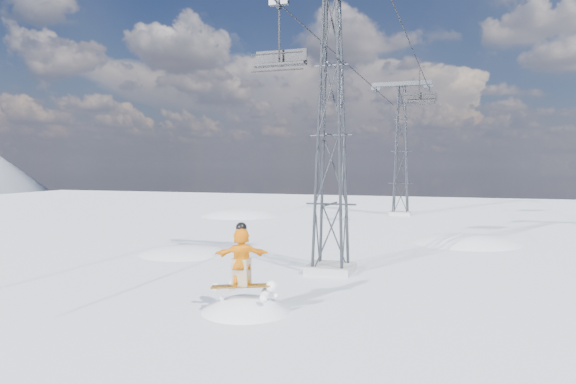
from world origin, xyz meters
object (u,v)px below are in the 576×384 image
at_px(lift_tower_far, 401,152).
at_px(lift_chair_near, 280,59).
at_px(lift_tower_near, 331,136).
at_px(snowboarder_jump, 246,365).

bearing_deg(lift_tower_far, lift_chair_near, -95.05).
relative_size(lift_tower_far, lift_chair_near, 4.16).
relative_size(lift_tower_near, snowboarder_jump, 1.73).
height_order(lift_tower_far, lift_chair_near, lift_tower_far).
bearing_deg(snowboarder_jump, lift_chair_near, 100.47).
distance_m(snowboarder_jump, lift_chair_near, 12.12).
height_order(lift_tower_near, lift_tower_far, same).
xyz_separation_m(snowboarder_jump, lift_chair_near, (-1.17, 6.31, 10.28)).
distance_m(lift_tower_far, lift_chair_near, 25.19).
relative_size(lift_tower_near, lift_chair_near, 4.16).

